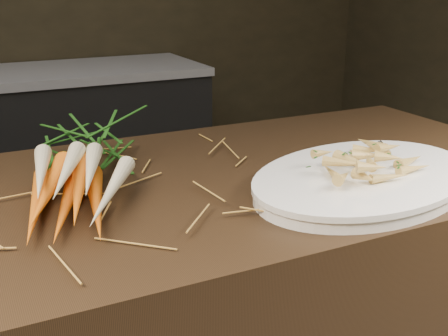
% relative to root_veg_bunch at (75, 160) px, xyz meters
% --- Properties ---
extents(back_counter, '(1.82, 0.62, 0.84)m').
position_rel_root_veg_bunch_xyz_m(back_counter, '(0.08, 1.80, -0.53)').
color(back_counter, black).
rests_on(back_counter, ground).
extents(root_veg_bunch, '(0.30, 0.56, 0.10)m').
position_rel_root_veg_bunch_xyz_m(root_veg_bunch, '(0.00, 0.00, 0.00)').
color(root_veg_bunch, '#DD590C').
rests_on(root_veg_bunch, main_counter).
extents(serving_platter, '(0.56, 0.45, 0.03)m').
position_rel_root_veg_bunch_xyz_m(serving_platter, '(0.47, -0.25, -0.04)').
color(serving_platter, white).
rests_on(serving_platter, main_counter).
extents(roasted_veg_heap, '(0.28, 0.23, 0.05)m').
position_rel_root_veg_bunch_xyz_m(roasted_veg_heap, '(0.47, -0.25, 0.00)').
color(roasted_veg_heap, '#A0773E').
rests_on(roasted_veg_heap, serving_platter).
extents(serving_fork, '(0.09, 0.17, 0.00)m').
position_rel_root_veg_bunch_xyz_m(serving_fork, '(0.64, -0.22, -0.02)').
color(serving_fork, silver).
rests_on(serving_fork, serving_platter).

